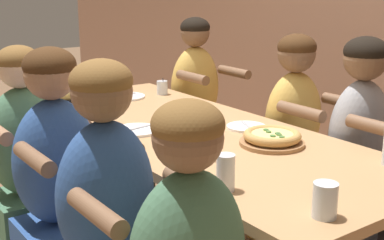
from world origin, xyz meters
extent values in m
cube|color=tan|center=(0.00, 0.00, 0.75)|extent=(2.25, 0.90, 0.04)
cube|color=#4C4C51|center=(-1.07, -0.39, 0.37)|extent=(0.07, 0.07, 0.73)
cube|color=#4C4C51|center=(-1.07, 0.39, 0.37)|extent=(0.07, 0.07, 0.73)
cylinder|color=#996B42|center=(0.39, 0.14, 0.78)|extent=(0.28, 0.28, 0.02)
torus|color=tan|center=(0.39, 0.14, 0.81)|extent=(0.25, 0.25, 0.04)
cylinder|color=#E5C675|center=(0.39, 0.14, 0.81)|extent=(0.20, 0.20, 0.04)
cylinder|color=#4C7A3D|center=(0.35, 0.15, 0.83)|extent=(0.02, 0.02, 0.01)
cylinder|color=#4C7A3D|center=(0.42, 0.15, 0.83)|extent=(0.02, 0.02, 0.01)
cylinder|color=#4C7A3D|center=(0.43, 0.11, 0.83)|extent=(0.02, 0.02, 0.01)
cylinder|color=#4C7A3D|center=(0.37, 0.14, 0.83)|extent=(0.02, 0.02, 0.01)
cylinder|color=#4C7A3D|center=(0.46, 0.13, 0.83)|extent=(0.02, 0.02, 0.01)
cylinder|color=#4C7A3D|center=(0.43, 0.15, 0.83)|extent=(0.02, 0.02, 0.01)
cylinder|color=black|center=(-0.81, -0.30, 0.80)|extent=(0.22, 0.22, 0.06)
cylinder|color=black|center=(-0.65, -0.30, 0.81)|extent=(0.10, 0.02, 0.02)
ellipsoid|color=tan|center=(-0.81, -0.30, 0.85)|extent=(0.20, 0.20, 0.11)
cylinder|color=white|center=(-0.14, -0.22, 0.78)|extent=(0.22, 0.22, 0.01)
cube|color=#B7B7BC|center=(-0.14, -0.22, 0.79)|extent=(0.04, 0.16, 0.01)
cylinder|color=white|center=(0.13, 0.23, 0.78)|extent=(0.19, 0.19, 0.01)
cube|color=#B7B7BC|center=(0.13, 0.23, 0.79)|extent=(0.13, 0.07, 0.01)
cylinder|color=white|center=(-0.82, 0.09, 0.78)|extent=(0.24, 0.24, 0.01)
cube|color=#B7B7BC|center=(-0.82, 0.09, 0.79)|extent=(0.06, 0.16, 0.01)
cylinder|color=silver|center=(-0.76, 0.32, 0.81)|extent=(0.07, 0.07, 0.09)
cylinder|color=#1EA8DB|center=(-0.76, 0.32, 0.80)|extent=(0.06, 0.06, 0.06)
cylinder|color=black|center=(-0.75, 0.32, 0.83)|extent=(0.00, 0.01, 0.11)
cylinder|color=silver|center=(0.36, -0.21, 0.83)|extent=(0.08, 0.08, 0.11)
cylinder|color=silver|center=(-0.97, 0.00, 0.84)|extent=(0.06, 0.06, 0.13)
cylinder|color=black|center=(-0.97, 0.00, 0.81)|extent=(0.05, 0.05, 0.08)
cylinder|color=silver|center=(0.67, -0.35, 0.84)|extent=(0.06, 0.06, 0.13)
cylinder|color=black|center=(0.67, -0.35, 0.80)|extent=(0.06, 0.06, 0.06)
cylinder|color=silver|center=(0.04, -0.12, 0.84)|extent=(0.06, 0.06, 0.13)
cylinder|color=silver|center=(1.01, -0.24, 0.83)|extent=(0.08, 0.08, 0.11)
cylinder|color=black|center=(1.01, -0.24, 0.82)|extent=(0.07, 0.07, 0.09)
sphere|color=brown|center=(0.91, -0.67, 1.08)|extent=(0.19, 0.19, 0.19)
ellipsoid|color=brown|center=(0.91, -0.67, 1.11)|extent=(0.19, 0.19, 0.13)
cylinder|color=brown|center=(0.70, -0.84, 0.84)|extent=(0.28, 0.06, 0.06)
cylinder|color=brown|center=(0.70, -0.50, 0.84)|extent=(0.28, 0.06, 0.06)
cube|color=#99999E|center=(0.45, 0.67, 0.24)|extent=(0.32, 0.34, 0.48)
ellipsoid|color=#99999E|center=(0.45, 0.67, 0.74)|extent=(0.24, 0.36, 0.54)
sphere|color=brown|center=(0.45, 0.67, 1.11)|extent=(0.20, 0.20, 0.20)
ellipsoid|color=black|center=(0.45, 0.67, 1.14)|extent=(0.21, 0.21, 0.14)
cylinder|color=brown|center=(0.66, 0.50, 0.85)|extent=(0.28, 0.06, 0.06)
cube|color=#477556|center=(-0.41, -0.67, 0.24)|extent=(0.32, 0.34, 0.48)
ellipsoid|color=#477556|center=(-0.41, -0.67, 0.74)|extent=(0.24, 0.36, 0.52)
sphere|color=beige|center=(-0.41, -0.67, 1.09)|extent=(0.19, 0.19, 0.19)
ellipsoid|color=brown|center=(-0.41, -0.67, 1.12)|extent=(0.19, 0.19, 0.13)
cylinder|color=beige|center=(-0.61, -0.50, 0.84)|extent=(0.28, 0.06, 0.06)
cube|color=gold|center=(-0.89, 0.67, 0.24)|extent=(0.32, 0.34, 0.48)
ellipsoid|color=gold|center=(-0.89, 0.67, 0.75)|extent=(0.24, 0.36, 0.56)
sphere|color=brown|center=(-0.89, 0.67, 1.12)|extent=(0.19, 0.19, 0.19)
ellipsoid|color=black|center=(-0.89, 0.67, 1.16)|extent=(0.20, 0.20, 0.14)
cylinder|color=brown|center=(-0.68, 0.84, 0.87)|extent=(0.28, 0.06, 0.06)
cylinder|color=brown|center=(-0.68, 0.50, 0.87)|extent=(0.28, 0.06, 0.06)
cube|color=gold|center=(0.02, 0.67, 0.24)|extent=(0.32, 0.34, 0.48)
ellipsoid|color=gold|center=(0.02, 0.67, 0.73)|extent=(0.24, 0.36, 0.51)
sphere|color=brown|center=(0.02, 0.67, 1.09)|extent=(0.20, 0.20, 0.20)
ellipsoid|color=#422814|center=(0.02, 0.67, 1.12)|extent=(0.21, 0.21, 0.14)
cylinder|color=brown|center=(0.23, 0.84, 0.84)|extent=(0.28, 0.06, 0.06)
cylinder|color=brown|center=(0.23, 0.50, 0.84)|extent=(0.28, 0.06, 0.06)
ellipsoid|color=#2D5193|center=(0.42, -0.67, 0.75)|extent=(0.24, 0.36, 0.54)
sphere|color=brown|center=(0.42, -0.67, 1.12)|extent=(0.21, 0.21, 0.21)
ellipsoid|color=brown|center=(0.42, -0.67, 1.15)|extent=(0.21, 0.21, 0.14)
cylinder|color=brown|center=(0.21, -0.84, 0.86)|extent=(0.28, 0.06, 0.06)
cylinder|color=brown|center=(0.21, -0.50, 0.86)|extent=(0.28, 0.06, 0.06)
ellipsoid|color=#2D5193|center=(-0.03, -0.67, 0.74)|extent=(0.24, 0.36, 0.54)
sphere|color=#9E7051|center=(-0.03, -0.67, 1.11)|extent=(0.21, 0.21, 0.21)
ellipsoid|color=#422814|center=(-0.03, -0.67, 1.15)|extent=(0.21, 0.21, 0.14)
cylinder|color=#9E7051|center=(-0.23, -0.50, 0.85)|extent=(0.28, 0.06, 0.06)
camera|label=1|loc=(1.98, -1.44, 1.48)|focal=50.00mm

